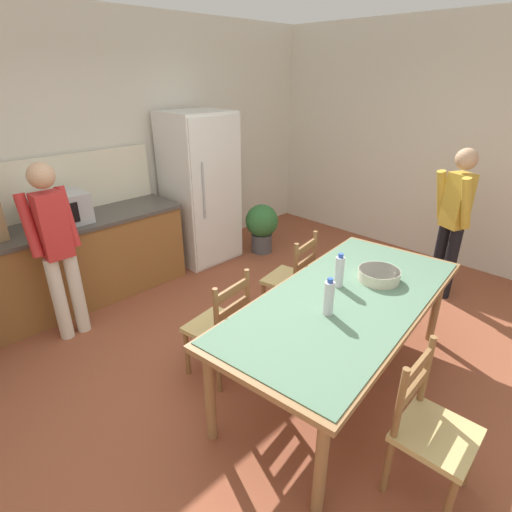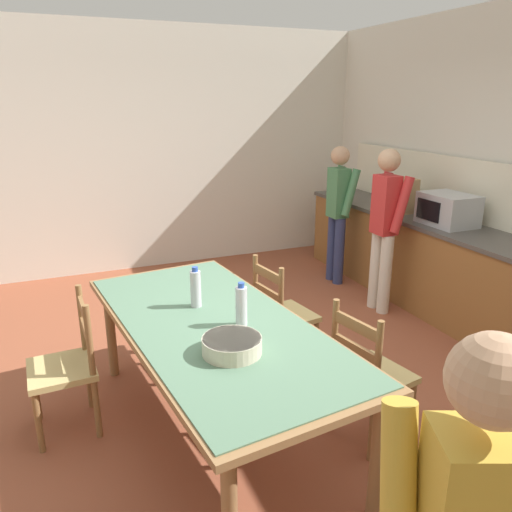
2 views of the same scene
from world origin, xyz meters
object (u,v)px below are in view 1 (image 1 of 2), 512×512
refrigerator (201,189)px  serving_bowl (379,274)px  bottle_near_centre (329,298)px  person_by_table (453,217)px  bottle_off_centre (339,271)px  chair_side_near_left (430,430)px  chair_side_far_right (292,279)px  chair_side_far_left (220,327)px  dining_table (345,305)px  person_at_counter (56,245)px  microwave (60,209)px  potted_plant (262,225)px

refrigerator → serving_bowl: refrigerator is taller
bottle_near_centre → person_by_table: (2.24, 0.04, 0.00)m
bottle_near_centre → bottle_off_centre: bearing=24.5°
refrigerator → serving_bowl: (-0.33, -2.68, -0.11)m
bottle_near_centre → chair_side_near_left: size_ratio=0.30×
chair_side_near_left → bottle_off_centre: bearing=60.5°
refrigerator → serving_bowl: bearing=-97.1°
refrigerator → person_by_table: size_ratio=1.16×
serving_bowl → chair_side_far_right: chair_side_far_right is taller
refrigerator → chair_side_far_left: size_ratio=2.04×
dining_table → bottle_off_centre: (0.10, 0.14, 0.19)m
refrigerator → chair_side_near_left: bearing=-108.1°
chair_side_near_left → person_by_table: person_by_table is taller
chair_side_far_right → person_at_counter: (-1.63, 1.29, 0.47)m
microwave → potted_plant: bearing=-10.7°
dining_table → person_by_table: size_ratio=1.46×
chair_side_near_left → person_at_counter: 3.14m
refrigerator → person_at_counter: (-1.95, -0.50, -0.02)m
dining_table → bottle_near_centre: bottle_near_centre is taller
bottle_near_centre → serving_bowl: 0.68m
microwave → dining_table: microwave is taller
serving_bowl → bottle_near_centre: bearing=-180.0°
bottle_near_centre → serving_bowl: bearing=0.0°
serving_bowl → chair_side_far_left: bearing=142.1°
microwave → bottle_off_centre: bearing=-67.2°
chair_side_far_right → person_by_table: size_ratio=0.57×
person_by_table → person_at_counter: bearing=-11.1°
chair_side_near_left → serving_bowl: bearing=43.0°
potted_plant → chair_side_far_left: bearing=-143.5°
bottle_near_centre → potted_plant: (1.68, 2.25, -0.51)m
refrigerator → potted_plant: size_ratio=2.79×
dining_table → bottle_near_centre: (-0.28, -0.03, 0.19)m
refrigerator → person_by_table: bearing=-65.0°
microwave → serving_bowl: (1.36, -2.69, -0.22)m
dining_table → bottle_off_centre: bottle_off_centre is taller
dining_table → chair_side_far_right: (0.41, 0.85, -0.26)m
refrigerator → chair_side_far_left: (-1.32, -1.90, -0.49)m
chair_side_far_left → chair_side_near_left: (0.18, -1.59, 0.00)m
dining_table → chair_side_near_left: 0.98m
dining_table → person_by_table: 1.97m
chair_side_near_left → person_at_counter: bearing=102.6°
dining_table → chair_side_far_right: bearing=64.2°
dining_table → chair_side_far_left: (-0.59, 0.74, -0.26)m
person_at_counter → person_by_table: 3.83m
chair_side_far_right → potted_plant: (0.99, 1.36, -0.06)m
dining_table → bottle_off_centre: bearing=55.1°
bottle_near_centre → chair_side_far_right: size_ratio=0.30×
microwave → person_by_table: person_by_table is taller
microwave → person_at_counter: size_ratio=0.31×
bottle_near_centre → chair_side_far_left: (-0.31, 0.77, -0.46)m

